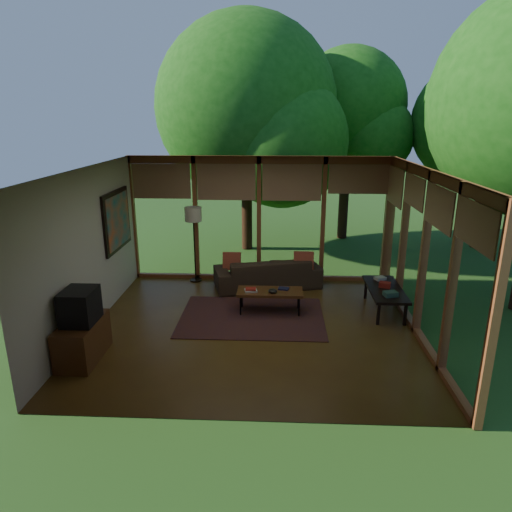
# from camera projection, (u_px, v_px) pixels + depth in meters

# --- Properties ---
(floor) EXTENTS (5.50, 5.50, 0.00)m
(floor) POSITION_uv_depth(u_px,v_px,m) (253.00, 328.00, 7.83)
(floor) COLOR brown
(floor) RESTS_ON ground
(ceiling) EXTENTS (5.50, 5.50, 0.00)m
(ceiling) POSITION_uv_depth(u_px,v_px,m) (253.00, 169.00, 7.04)
(ceiling) COLOR silver
(ceiling) RESTS_ON ground
(wall_left) EXTENTS (0.04, 5.00, 2.70)m
(wall_left) POSITION_uv_depth(u_px,v_px,m) (87.00, 251.00, 7.56)
(wall_left) COLOR beige
(wall_left) RESTS_ON ground
(wall_front) EXTENTS (5.50, 0.04, 2.70)m
(wall_front) POSITION_uv_depth(u_px,v_px,m) (241.00, 317.00, 5.05)
(wall_front) COLOR beige
(wall_front) RESTS_ON ground
(window_wall_back) EXTENTS (5.50, 0.12, 2.70)m
(window_wall_back) POSITION_uv_depth(u_px,v_px,m) (259.00, 220.00, 9.83)
(window_wall_back) COLOR brown
(window_wall_back) RESTS_ON ground
(window_wall_right) EXTENTS (0.12, 5.00, 2.70)m
(window_wall_right) POSITION_uv_depth(u_px,v_px,m) (424.00, 255.00, 7.31)
(window_wall_right) COLOR brown
(window_wall_right) RESTS_ON ground
(exterior_lawn) EXTENTS (40.00, 40.00, 0.00)m
(exterior_lawn) POSITION_uv_depth(u_px,v_px,m) (506.00, 226.00, 15.12)
(exterior_lawn) COLOR #2A5821
(exterior_lawn) RESTS_ON ground
(tree_nw) EXTENTS (4.59, 4.59, 5.98)m
(tree_nw) POSITION_uv_depth(u_px,v_px,m) (246.00, 108.00, 11.56)
(tree_nw) COLOR #331C12
(tree_nw) RESTS_ON ground
(tree_ne) EXTENTS (3.14, 3.14, 5.34)m
(tree_ne) POSITION_uv_depth(u_px,v_px,m) (349.00, 106.00, 12.67)
(tree_ne) COLOR #331C12
(tree_ne) RESTS_ON ground
(tree_far) EXTENTS (3.23, 3.23, 4.95)m
(tree_far) POSITION_uv_depth(u_px,v_px,m) (476.00, 123.00, 11.76)
(tree_far) COLOR #331C12
(tree_far) RESTS_ON ground
(rug) EXTENTS (2.58, 1.83, 0.01)m
(rug) POSITION_uv_depth(u_px,v_px,m) (252.00, 317.00, 8.25)
(rug) COLOR maroon
(rug) RESTS_ON floor
(sofa) EXTENTS (2.35, 1.40, 0.64)m
(sofa) POSITION_uv_depth(u_px,v_px,m) (268.00, 272.00, 9.64)
(sofa) COLOR #3A2A1D
(sofa) RESTS_ON floor
(pillow_left) EXTENTS (0.38, 0.20, 0.39)m
(pillow_left) POSITION_uv_depth(u_px,v_px,m) (232.00, 262.00, 9.55)
(pillow_left) COLOR maroon
(pillow_left) RESTS_ON sofa
(pillow_right) EXTENTS (0.41, 0.22, 0.43)m
(pillow_right) POSITION_uv_depth(u_px,v_px,m) (304.00, 262.00, 9.48)
(pillow_right) COLOR maroon
(pillow_right) RESTS_ON sofa
(ct_book_lower) EXTENTS (0.25, 0.21, 0.03)m
(ct_book_lower) POSITION_uv_depth(u_px,v_px,m) (251.00, 290.00, 8.31)
(ct_book_lower) COLOR #BAB5A9
(ct_book_lower) RESTS_ON coffee_table
(ct_book_upper) EXTENTS (0.19, 0.15, 0.03)m
(ct_book_upper) POSITION_uv_depth(u_px,v_px,m) (251.00, 289.00, 8.30)
(ct_book_upper) COLOR maroon
(ct_book_upper) RESTS_ON coffee_table
(ct_book_side) EXTENTS (0.21, 0.17, 0.03)m
(ct_book_side) POSITION_uv_depth(u_px,v_px,m) (284.00, 289.00, 8.41)
(ct_book_side) COLOR #161733
(ct_book_side) RESTS_ON coffee_table
(ct_bowl) EXTENTS (0.16, 0.16, 0.07)m
(ct_bowl) POSITION_uv_depth(u_px,v_px,m) (273.00, 291.00, 8.24)
(ct_bowl) COLOR black
(ct_bowl) RESTS_ON coffee_table
(media_cabinet) EXTENTS (0.50, 1.00, 0.60)m
(media_cabinet) POSITION_uv_depth(u_px,v_px,m) (83.00, 340.00, 6.76)
(media_cabinet) COLOR #593118
(media_cabinet) RESTS_ON floor
(television) EXTENTS (0.45, 0.55, 0.50)m
(television) POSITION_uv_depth(u_px,v_px,m) (80.00, 306.00, 6.60)
(television) COLOR black
(television) RESTS_ON media_cabinet
(console_book_a) EXTENTS (0.26, 0.22, 0.08)m
(console_book_a) POSITION_uv_depth(u_px,v_px,m) (391.00, 294.00, 8.00)
(console_book_a) COLOR #2D4F43
(console_book_a) RESTS_ON side_console
(console_book_b) EXTENTS (0.24, 0.21, 0.09)m
(console_book_b) POSITION_uv_depth(u_px,v_px,m) (385.00, 285.00, 8.43)
(console_book_b) COLOR maroon
(console_book_b) RESTS_ON side_console
(console_book_c) EXTENTS (0.25, 0.22, 0.06)m
(console_book_c) POSITION_uv_depth(u_px,v_px,m) (380.00, 278.00, 8.82)
(console_book_c) COLOR #BAB5A9
(console_book_c) RESTS_ON side_console
(floor_lamp) EXTENTS (0.36, 0.36, 1.65)m
(floor_lamp) POSITION_uv_depth(u_px,v_px,m) (193.00, 218.00, 9.68)
(floor_lamp) COLOR black
(floor_lamp) RESTS_ON floor
(coffee_table) EXTENTS (1.20, 0.50, 0.43)m
(coffee_table) POSITION_uv_depth(u_px,v_px,m) (270.00, 292.00, 8.36)
(coffee_table) COLOR #593118
(coffee_table) RESTS_ON floor
(side_console) EXTENTS (0.60, 1.40, 0.46)m
(side_console) POSITION_uv_depth(u_px,v_px,m) (385.00, 290.00, 8.41)
(side_console) COLOR black
(side_console) RESTS_ON floor
(wall_painting) EXTENTS (0.06, 1.35, 1.15)m
(wall_painting) POSITION_uv_depth(u_px,v_px,m) (117.00, 220.00, 8.84)
(wall_painting) COLOR black
(wall_painting) RESTS_ON wall_left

